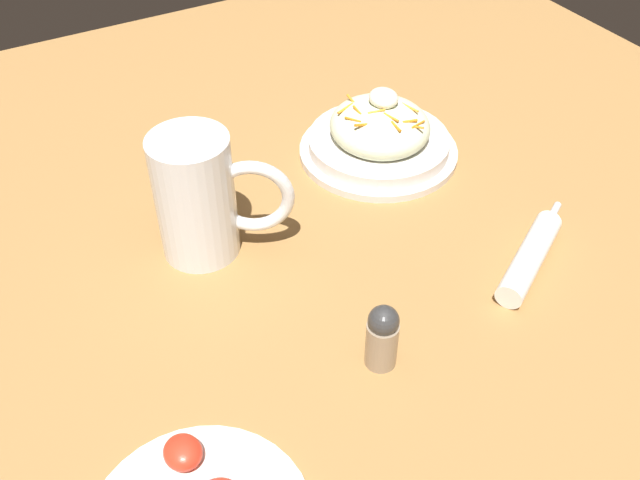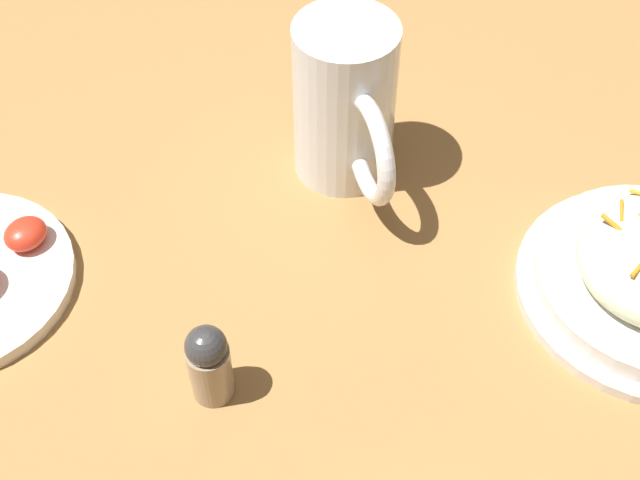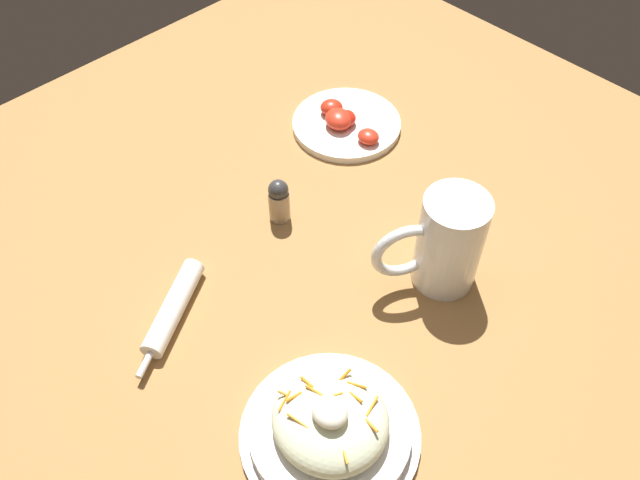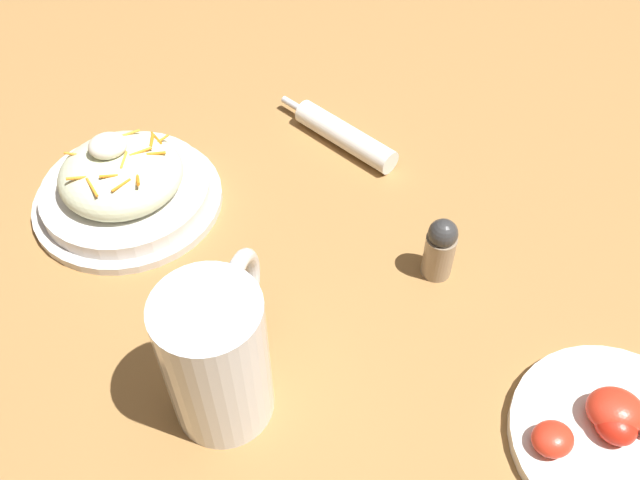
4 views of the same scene
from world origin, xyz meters
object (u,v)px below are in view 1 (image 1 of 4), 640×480
napkin_roll (530,256)px  salt_shaker (382,336)px  salad_plate (379,136)px  beer_mug (199,202)px

napkin_roll → salt_shaker: bearing=-81.8°
napkin_roll → salt_shaker: salt_shaker is taller
napkin_roll → salad_plate: bearing=-174.1°
napkin_roll → salt_shaker: 0.23m
napkin_roll → salt_shaker: size_ratio=2.21×
beer_mug → napkin_roll: size_ratio=0.90×
beer_mug → salt_shaker: 0.26m
beer_mug → salt_shaker: bearing=19.5°
salad_plate → beer_mug: 0.29m
salad_plate → napkin_roll: 0.27m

